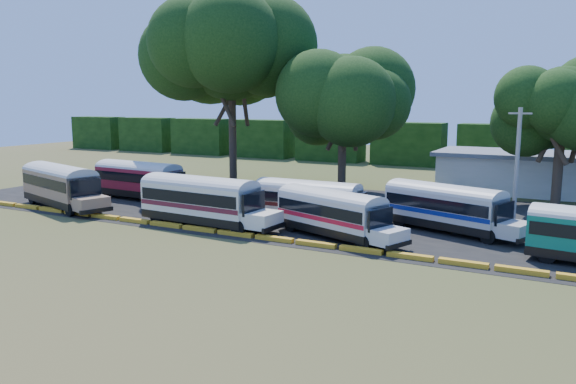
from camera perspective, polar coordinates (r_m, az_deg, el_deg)
The scene contains 15 objects.
ground at distance 38.30m, azimuth -8.04°, elevation -4.50°, with size 160.00×160.00×0.00m, color #2F4A18.
asphalt_strip at distance 47.85m, azimuth 1.36°, elevation -1.63°, with size 64.00×24.00×0.02m, color black.
curb at distance 39.05m, azimuth -7.19°, elevation -3.99°, with size 53.70×0.45×0.30m.
terminal_building at distance 60.63m, azimuth 23.92°, elevation 1.83°, with size 19.00×9.00×4.00m.
treeline_backdrop at distance 81.33m, azimuth 12.13°, elevation 4.81°, with size 130.00×4.00×6.00m.
bus_beige at distance 51.42m, azimuth -22.06°, elevation 0.82°, with size 11.48×5.89×3.67m.
bus_red at distance 53.51m, azimuth -14.77°, elevation 1.41°, with size 10.85×3.38×3.51m.
bus_cream_west at distance 41.23m, azimuth -8.73°, elevation -0.61°, with size 11.24×3.40×3.65m.
bus_cream_east at distance 41.83m, azimuth 2.27°, elevation -0.72°, with size 9.74×2.49×3.20m.
bus_white_red at distance 37.46m, azimuth 4.57°, elevation -1.91°, with size 9.99×5.62×3.21m.
bus_white_blue at distance 40.45m, azimuth 15.82°, elevation -1.29°, with size 10.41×5.70×3.34m.
tree_west at distance 60.05m, azimuth -5.78°, elevation 14.00°, with size 13.82×13.82×19.15m.
tree_center at distance 55.24m, azimuth 5.60°, elevation 9.52°, with size 10.77×10.77×13.32m.
tree_east at distance 52.15m, azimuth 26.14°, elevation 7.92°, with size 8.58×8.58×11.88m.
utility_pole at distance 44.26m, azimuth 22.23°, elevation 2.54°, with size 1.60×0.30×8.58m.
Camera 1 is at (21.88, -30.09, 9.07)m, focal length 35.00 mm.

